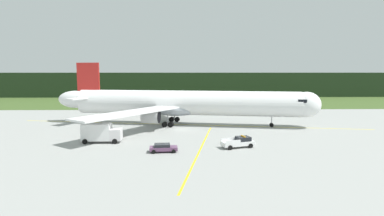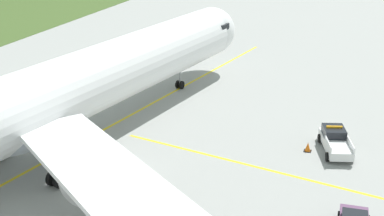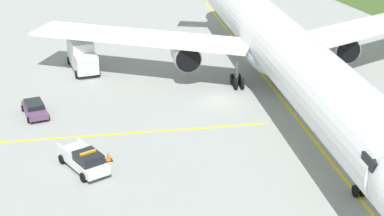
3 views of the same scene
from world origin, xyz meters
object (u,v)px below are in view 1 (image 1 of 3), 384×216
Objects in this scene: apron_cone at (231,142)px; catering_truck at (101,132)px; airliner at (184,103)px; ops_pickup_truck at (239,142)px; staff_car at (163,148)px.

catering_truck is at bearing 175.02° from apron_cone.
airliner is 23.22m from catering_truck.
ops_pickup_truck is at bearing -9.82° from catering_truck.
staff_car is at bearing -97.37° from airliner.
staff_car reaches higher than apron_cone.
staff_car is at bearing -157.82° from apron_cone.
airliner is at bearing 82.63° from staff_car.
airliner is 78.07× the size of apron_cone.
ops_pickup_truck is 0.85× the size of catering_truck.
staff_car is (11.48, -6.65, -1.10)m from catering_truck.
catering_truck is (-23.84, 4.12, 0.90)m from ops_pickup_truck.
ops_pickup_truck is 24.21m from catering_truck.
catering_truck is (-14.64, -17.72, -3.27)m from airliner.
ops_pickup_truck is 12.61m from staff_car.
catering_truck is 8.59× the size of apron_cone.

